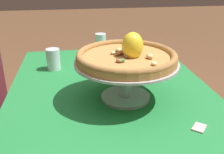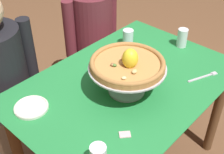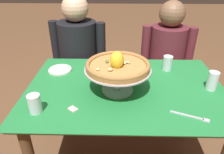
% 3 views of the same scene
% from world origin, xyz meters
% --- Properties ---
extents(dining_table, '(1.22, 0.83, 0.72)m').
position_xyz_m(dining_table, '(0.00, 0.00, 0.61)').
color(dining_table, brown).
rests_on(dining_table, ground).
extents(pizza_stand, '(0.38, 0.38, 0.15)m').
position_xyz_m(pizza_stand, '(-0.05, -0.05, 0.83)').
color(pizza_stand, '#B7B7C1').
rests_on(pizza_stand, dining_table).
extents(pizza, '(0.37, 0.37, 0.11)m').
position_xyz_m(pizza, '(-0.05, -0.05, 0.90)').
color(pizza, '#BC8447').
rests_on(pizza, pizza_stand).
extents(water_glass_side_right, '(0.06, 0.06, 0.12)m').
position_xyz_m(water_glass_side_right, '(0.52, -0.01, 0.78)').
color(water_glass_side_right, white).
rests_on(water_glass_side_right, dining_table).
extents(water_glass_back_right, '(0.07, 0.07, 0.10)m').
position_xyz_m(water_glass_back_right, '(0.30, 0.24, 0.77)').
color(water_glass_back_right, silver).
rests_on(water_glass_back_right, dining_table).
extents(dinner_fork, '(0.18, 0.09, 0.01)m').
position_xyz_m(dinner_fork, '(0.32, -0.28, 0.73)').
color(dinner_fork, '#B7B7C1').
rests_on(dinner_fork, dining_table).
extents(sugar_packet, '(0.06, 0.06, 0.00)m').
position_xyz_m(sugar_packet, '(-0.29, -0.23, 0.72)').
color(sugar_packet, beige).
rests_on(sugar_packet, dining_table).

